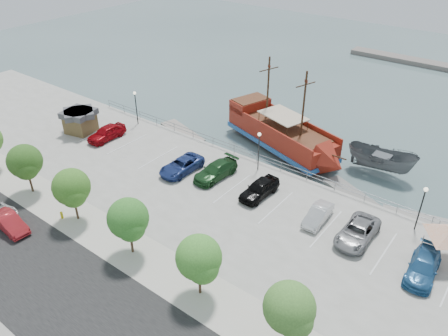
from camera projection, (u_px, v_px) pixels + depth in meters
The scene contains 27 objects.
ground at pixel (220, 207), 41.57m from camera, with size 160.00×160.00×0.00m, color #475D5E.
street at pixel (78, 305), 30.20m from camera, with size 100.00×8.00×0.04m, color black.
sidewalk at pixel (142, 257), 34.26m from camera, with size 100.00×4.00×0.05m, color #BEB5A2.
seawall_railing at pixel (265, 160), 46.06m from camera, with size 50.00×0.06×1.00m.
pirate_ship at pixel (288, 138), 49.75m from camera, with size 17.24×9.36×10.68m.
patrol_boat at pixel (381, 162), 45.96m from camera, with size 2.73×7.25×2.81m, color #55585B.
dock_west at pixel (182, 133), 54.42m from camera, with size 7.34×2.10×0.42m, color gray.
dock_mid at pixel (353, 196), 42.81m from camera, with size 6.84×1.95×0.39m, color gray.
dock_east at pixel (420, 220), 39.50m from camera, with size 6.70×1.91×0.38m, color gray.
shed at pixel (80, 120), 52.19m from camera, with size 3.96×3.96×2.74m.
street_sedan at pixel (9, 223), 36.83m from camera, with size 1.50×4.29×1.41m, color #AD1E24.
fire_hydrant at pixel (62, 215), 38.26m from camera, with size 0.25×0.25×0.73m.
lamp_post_left at pixel (136, 102), 53.21m from camera, with size 0.36×0.36×4.28m.
lamp_post_mid at pixel (259, 145), 43.91m from camera, with size 0.36×0.36×4.28m.
lamp_post_right at pixel (423, 201), 35.65m from camera, with size 0.36×0.36×4.28m.
tree_b at pixel (25, 163), 40.16m from camera, with size 3.30×3.20×5.00m.
tree_c at pixel (72, 189), 36.55m from camera, with size 3.30×3.20×5.00m.
tree_d at pixel (129, 220), 32.93m from camera, with size 3.30×3.20×5.00m.
tree_e at pixel (200, 260), 29.32m from camera, with size 3.30×3.20×5.00m.
tree_f at pixel (291, 310), 25.70m from camera, with size 3.30×3.20×5.00m.
parked_car_a at pixel (107, 133), 50.85m from camera, with size 1.94×4.82×1.64m, color maroon.
parked_car_c at pixel (182, 166), 44.73m from camera, with size 2.38×5.15×1.43m, color navy.
parked_car_d at pixel (216, 171), 43.79m from camera, with size 2.14×5.26×1.52m, color #1A411D.
parked_car_e at pixel (259, 189), 41.01m from camera, with size 1.90×4.71×1.61m, color black.
parked_car_f at pixel (318, 215), 37.81m from camera, with size 1.41×4.04×1.33m, color silver.
parked_car_g at pixel (357, 232), 35.74m from camera, with size 2.43×5.27×1.46m, color gray.
parked_car_h at pixel (423, 267), 32.34m from camera, with size 2.03×5.00×1.45m, color #225485.
Camera 1 is at (20.62, -26.38, 23.91)m, focal length 35.00 mm.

